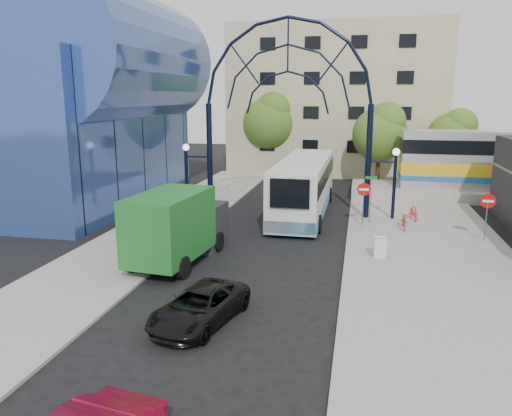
% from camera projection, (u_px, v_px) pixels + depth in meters
% --- Properties ---
extents(ground, '(120.00, 120.00, 0.00)m').
position_uv_depth(ground, '(230.00, 301.00, 18.56)').
color(ground, black).
rests_on(ground, ground).
extents(sidewalk_east, '(8.00, 56.00, 0.12)m').
position_uv_depth(sidewalk_east, '(440.00, 278.00, 20.77)').
color(sidewalk_east, gray).
rests_on(sidewalk_east, ground).
extents(plaza_west, '(5.00, 50.00, 0.12)m').
position_uv_depth(plaza_west, '(137.00, 244.00, 25.58)').
color(plaza_west, gray).
rests_on(plaza_west, ground).
extents(gateway_arch, '(13.64, 0.44, 12.10)m').
position_uv_depth(gateway_arch, '(288.00, 77.00, 30.05)').
color(gateway_arch, black).
rests_on(gateway_arch, ground).
extents(stop_sign, '(0.80, 0.07, 2.50)m').
position_uv_depth(stop_sign, '(364.00, 193.00, 28.62)').
color(stop_sign, slate).
rests_on(stop_sign, sidewalk_east).
extents(do_not_enter_sign, '(0.76, 0.07, 2.48)m').
position_uv_depth(do_not_enter_sign, '(488.00, 206.00, 25.48)').
color(do_not_enter_sign, slate).
rests_on(do_not_enter_sign, sidewalk_east).
extents(street_name_sign, '(0.70, 0.70, 2.80)m').
position_uv_depth(street_name_sign, '(371.00, 189.00, 29.09)').
color(street_name_sign, slate).
rests_on(street_name_sign, sidewalk_east).
extents(sandwich_board, '(0.55, 0.61, 0.99)m').
position_uv_depth(sandwich_board, '(380.00, 245.00, 22.99)').
color(sandwich_board, white).
rests_on(sandwich_board, sidewalk_east).
extents(transit_hall, '(16.50, 18.00, 14.50)m').
position_uv_depth(transit_hall, '(70.00, 107.00, 34.47)').
color(transit_hall, '#304B92').
rests_on(transit_hall, ground).
extents(apartment_block, '(20.00, 12.10, 14.00)m').
position_uv_depth(apartment_block, '(337.00, 101.00, 50.02)').
color(apartment_block, '#C8BD8B').
rests_on(apartment_block, ground).
extents(tree_north_a, '(4.48, 4.48, 7.00)m').
position_uv_depth(tree_north_a, '(381.00, 131.00, 41.09)').
color(tree_north_a, '#382314').
rests_on(tree_north_a, ground).
extents(tree_north_b, '(5.12, 5.12, 8.00)m').
position_uv_depth(tree_north_b, '(271.00, 120.00, 46.76)').
color(tree_north_b, '#382314').
rests_on(tree_north_b, ground).
extents(tree_north_c, '(4.16, 4.16, 6.50)m').
position_uv_depth(tree_north_c, '(454.00, 135.00, 41.87)').
color(tree_north_c, '#382314').
rests_on(tree_north_c, ground).
extents(city_bus, '(3.11, 12.85, 3.52)m').
position_uv_depth(city_bus, '(304.00, 185.00, 32.05)').
color(city_bus, silver).
rests_on(city_bus, ground).
extents(green_truck, '(3.06, 6.83, 3.35)m').
position_uv_depth(green_truck, '(179.00, 226.00, 22.74)').
color(green_truck, black).
rests_on(green_truck, ground).
extents(black_suv, '(2.90, 4.63, 1.19)m').
position_uv_depth(black_suv, '(200.00, 306.00, 16.64)').
color(black_suv, black).
rests_on(black_suv, ground).
extents(bike_near_a, '(0.68, 1.89, 0.99)m').
position_uv_depth(bike_near_a, '(405.00, 220.00, 28.15)').
color(bike_near_a, red).
rests_on(bike_near_a, sidewalk_east).
extents(bike_near_b, '(0.74, 1.67, 0.97)m').
position_uv_depth(bike_near_b, '(414.00, 212.00, 30.12)').
color(bike_near_b, '#EA3E2E').
rests_on(bike_near_b, sidewalk_east).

